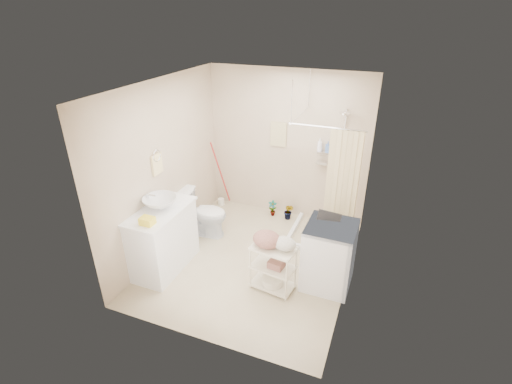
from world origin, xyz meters
TOP-DOWN VIEW (x-y plane):
  - floor at (0.00, 0.00)m, footprint 3.20×3.20m
  - ceiling at (0.00, 0.00)m, footprint 2.80×3.20m
  - wall_back at (0.00, 1.60)m, footprint 2.80×0.04m
  - wall_front at (0.00, -1.60)m, footprint 2.80×0.04m
  - wall_left at (-1.40, 0.00)m, footprint 0.04×3.20m
  - wall_right at (1.40, 0.00)m, footprint 0.04×3.20m
  - vanity at (-1.16, -0.59)m, footprint 0.61×1.09m
  - sink at (-1.16, -0.53)m, footprint 0.59×0.59m
  - counter_basket at (-1.07, -0.96)m, footprint 0.18×0.14m
  - floor_basket at (-1.08, -0.91)m, footprint 0.31×0.26m
  - toilet at (-1.04, 0.41)m, footprint 0.81×0.51m
  - mop at (-1.23, 1.43)m, footprint 0.16×0.16m
  - potted_plant_a at (-0.17, 1.39)m, footprint 0.18×0.14m
  - potted_plant_b at (0.15, 1.37)m, footprint 0.20×0.18m
  - hanging_towel at (-0.15, 1.58)m, footprint 0.28×0.03m
  - towel_ring at (-1.38, -0.20)m, footprint 0.04×0.22m
  - tp_holder at (-1.36, 0.05)m, footprint 0.08×0.12m
  - shower at (0.85, 1.05)m, footprint 1.10×1.10m
  - shampoo_bottle_a at (0.58, 1.51)m, footprint 0.09×0.09m
  - shampoo_bottle_b at (0.72, 1.53)m, footprint 0.09×0.09m
  - washing_machine at (1.14, -0.09)m, footprint 0.64×0.66m
  - laundry_rack at (0.47, -0.46)m, footprint 0.61×0.41m
  - ironing_board at (1.03, -0.10)m, footprint 0.32×0.12m

SIDE VIEW (x-z plane):
  - floor at x=0.00m, z-range 0.00..0.00m
  - floor_basket at x=-1.08m, z-range 0.00..0.15m
  - potted_plant_a at x=-0.17m, z-range 0.00..0.30m
  - potted_plant_b at x=0.15m, z-range 0.00..0.31m
  - laundry_rack at x=0.47m, z-range 0.00..0.79m
  - toilet at x=-1.04m, z-range 0.00..0.79m
  - washing_machine at x=1.14m, z-range 0.00..0.93m
  - vanity at x=-1.16m, z-range 0.00..0.95m
  - ironing_board at x=1.03m, z-range 0.00..1.09m
  - mop at x=-1.23m, z-range 0.00..1.29m
  - tp_holder at x=-1.36m, z-range 0.65..0.79m
  - counter_basket at x=-1.07m, z-range 0.95..1.05m
  - sink at x=-1.16m, z-range 0.95..1.12m
  - shower at x=0.85m, z-range 0.00..2.10m
  - wall_back at x=0.00m, z-range 0.00..2.60m
  - wall_front at x=0.00m, z-range 0.00..2.60m
  - wall_left at x=-1.40m, z-range 0.00..2.60m
  - wall_right at x=1.40m, z-range 0.00..2.60m
  - shampoo_bottle_b at x=0.72m, z-range 1.32..1.49m
  - shampoo_bottle_a at x=0.58m, z-range 1.32..1.53m
  - towel_ring at x=-1.38m, z-range 1.30..1.64m
  - hanging_towel at x=-0.15m, z-range 1.29..1.71m
  - ceiling at x=0.00m, z-range 2.58..2.62m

